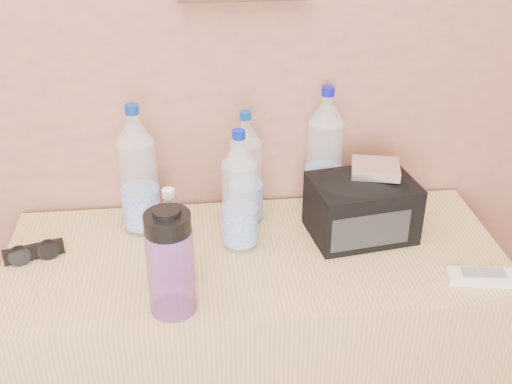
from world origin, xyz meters
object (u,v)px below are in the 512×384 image
(dresser, at_px, (255,367))
(nalgene_bottle, at_px, (170,262))
(toiletry_bag, at_px, (362,204))
(pet_large_b, at_px, (246,174))
(sunglasses, at_px, (34,252))
(pet_large_d, at_px, (240,197))
(pet_large_a, at_px, (139,177))
(pet_small, at_px, (172,241))
(ac_remote, at_px, (483,277))
(pet_large_c, at_px, (324,157))
(foil_packet, at_px, (375,169))

(dresser, height_order, nalgene_bottle, nalgene_bottle)
(dresser, xyz_separation_m, toiletry_bag, (0.27, 0.06, 0.45))
(toiletry_bag, bearing_deg, pet_large_b, 151.77)
(sunglasses, bearing_deg, pet_large_d, -16.58)
(pet_large_a, height_order, sunglasses, pet_large_a)
(pet_large_d, bearing_deg, sunglasses, -179.54)
(pet_small, height_order, nalgene_bottle, nalgene_bottle)
(nalgene_bottle, distance_m, toiletry_bag, 0.52)
(ac_remote, bearing_deg, nalgene_bottle, -169.26)
(pet_small, bearing_deg, toiletry_bag, 16.77)
(pet_small, distance_m, toiletry_bag, 0.48)
(pet_large_a, xyz_separation_m, toiletry_bag, (0.54, -0.08, -0.06))
(pet_large_b, relative_size, pet_large_c, 0.88)
(pet_large_d, height_order, nalgene_bottle, pet_large_d)
(foil_packet, bearing_deg, ac_remote, -48.65)
(foil_packet, bearing_deg, toiletry_bag, -170.49)
(dresser, bearing_deg, pet_small, -157.08)
(pet_large_b, distance_m, foil_packet, 0.32)
(pet_large_b, xyz_separation_m, pet_large_c, (0.21, 0.04, 0.02))
(nalgene_bottle, relative_size, foil_packet, 2.15)
(dresser, relative_size, toiletry_bag, 4.84)
(pet_small, bearing_deg, pet_large_b, 52.17)
(pet_large_c, xyz_separation_m, nalgene_bottle, (-0.39, -0.38, -0.03))
(pet_small, bearing_deg, pet_large_c, 35.27)
(pet_large_c, relative_size, ac_remote, 2.16)
(pet_large_c, xyz_separation_m, foil_packet, (0.09, -0.13, 0.03))
(pet_large_b, relative_size, toiletry_bag, 1.22)
(toiletry_bag, bearing_deg, pet_large_a, 162.93)
(pet_large_a, xyz_separation_m, sunglasses, (-0.25, -0.10, -0.13))
(pet_large_a, distance_m, foil_packet, 0.57)
(sunglasses, bearing_deg, pet_large_c, -4.43)
(dresser, bearing_deg, pet_large_a, 152.56)
(pet_large_c, relative_size, nalgene_bottle, 1.40)
(dresser, distance_m, pet_large_a, 0.60)
(toiletry_bag, xyz_separation_m, foil_packet, (0.03, 0.00, 0.09))
(dresser, height_order, pet_large_b, pet_large_b)
(pet_large_c, distance_m, nalgene_bottle, 0.54)
(pet_large_b, distance_m, pet_small, 0.30)
(dresser, bearing_deg, foil_packet, 11.93)
(pet_large_c, distance_m, ac_remote, 0.48)
(pet_large_c, height_order, ac_remote, pet_large_c)
(foil_packet, bearing_deg, dresser, -168.07)
(pet_small, xyz_separation_m, toiletry_bag, (0.46, 0.14, -0.02))
(pet_small, bearing_deg, nalgene_bottle, -90.81)
(pet_large_a, bearing_deg, pet_small, -70.29)
(nalgene_bottle, xyz_separation_m, sunglasses, (-0.33, 0.22, -0.10))
(pet_large_c, distance_m, pet_large_d, 0.28)
(pet_large_b, bearing_deg, pet_large_d, -102.34)
(pet_large_c, height_order, pet_large_d, pet_large_c)
(dresser, bearing_deg, pet_large_d, 128.96)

